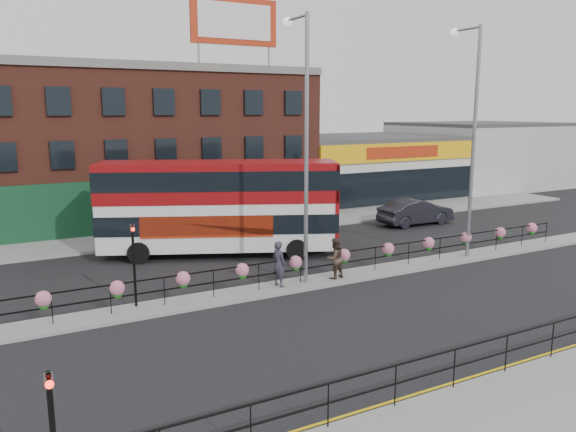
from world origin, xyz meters
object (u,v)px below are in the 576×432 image
pedestrian_a (279,264)px  double_decker_bus (220,198)px  lamp_column_west (303,127)px  pedestrian_b (335,258)px  car (416,212)px  lamp_column_east (470,122)px

pedestrian_a → double_decker_bus: bearing=-15.5°
double_decker_bus → pedestrian_a: 6.83m
pedestrian_a → lamp_column_west: size_ratio=0.17×
pedestrian_a → lamp_column_west: (1.32, 0.30, 5.69)m
pedestrian_b → double_decker_bus: bearing=-74.4°
pedestrian_b → lamp_column_west: size_ratio=0.16×
lamp_column_west → pedestrian_b: bearing=-18.8°
car → lamp_column_east: size_ratio=0.46×
pedestrian_b → lamp_column_east: (8.07, 0.28, 5.84)m
pedestrian_b → lamp_column_east: lamp_column_east is taller
car → lamp_column_west: 16.22m
double_decker_bus → pedestrian_b: size_ratio=6.69×
pedestrian_b → lamp_column_east: size_ratio=0.16×
car → pedestrian_a: pedestrian_a is taller
double_decker_bus → car: 14.62m
double_decker_bus → lamp_column_west: lamp_column_west is taller
double_decker_bus → pedestrian_a: size_ratio=6.24×
car → lamp_column_west: bearing=120.1°
pedestrian_a → pedestrian_b: 2.70m
pedestrian_b → car: bearing=-151.9°
car → lamp_column_west: lamp_column_west is taller
double_decker_bus → pedestrian_b: (2.73, -6.73, -1.96)m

